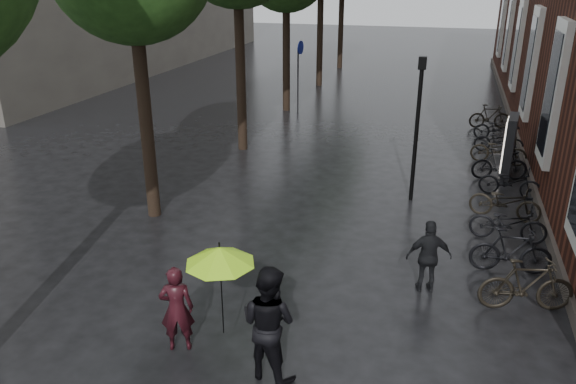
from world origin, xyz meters
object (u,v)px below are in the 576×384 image
(ad_lightbox, at_px, (509,146))
(pedestrian_walking, at_px, (429,257))
(lamp_post, at_px, (418,116))
(parked_bicycles, at_px, (503,174))
(person_black, at_px, (269,323))
(person_burgundy, at_px, (177,309))

(ad_lightbox, bearing_deg, pedestrian_walking, -97.03)
(pedestrian_walking, relative_size, lamp_post, 0.39)
(lamp_post, bearing_deg, pedestrian_walking, -81.91)
(parked_bicycles, relative_size, lamp_post, 3.65)
(person_black, relative_size, lamp_post, 0.49)
(person_black, xyz_separation_m, parked_bicycles, (3.98, 9.39, -0.48))
(lamp_post, bearing_deg, person_black, -101.12)
(person_burgundy, relative_size, lamp_post, 0.40)
(pedestrian_walking, distance_m, ad_lightbox, 7.67)
(parked_bicycles, height_order, ad_lightbox, ad_lightbox)
(pedestrian_walking, bearing_deg, person_black, 40.54)
(person_burgundy, xyz_separation_m, parked_bicycles, (5.62, 9.18, -0.30))
(person_burgundy, relative_size, parked_bicycles, 0.11)
(parked_bicycles, bearing_deg, lamp_post, -148.20)
(person_black, height_order, ad_lightbox, person_black)
(person_burgundy, height_order, ad_lightbox, ad_lightbox)
(person_burgundy, xyz_separation_m, ad_lightbox, (5.81, 10.41, 0.17))
(person_burgundy, bearing_deg, lamp_post, -133.48)
(lamp_post, bearing_deg, ad_lightbox, 46.26)
(pedestrian_walking, bearing_deg, parked_bicycles, -120.76)
(person_burgundy, bearing_deg, ad_lightbox, -140.07)
(ad_lightbox, xyz_separation_m, lamp_post, (-2.62, -2.74, 1.41))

